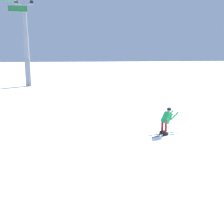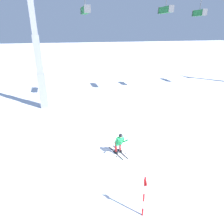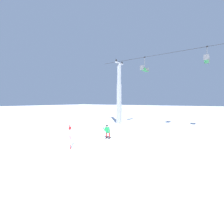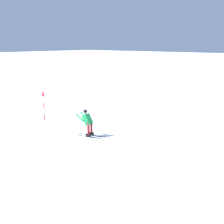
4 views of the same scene
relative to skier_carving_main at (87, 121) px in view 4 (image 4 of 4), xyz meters
The scene contains 3 objects.
ground_plane 1.29m from the skier_carving_main, 78.76° to the right, with size 260.00×260.00×0.00m, color white.
skier_carving_main is the anchor object (origin of this frame).
trail_marker_pole 4.53m from the skier_carving_main, 96.21° to the right, with size 0.07×0.28×1.97m.
Camera 4 is at (10.60, 11.96, 5.00)m, focal length 47.08 mm.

